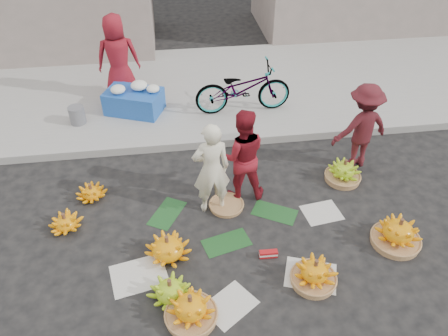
{
  "coord_description": "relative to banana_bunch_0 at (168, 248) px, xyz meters",
  "views": [
    {
      "loc": [
        -0.69,
        -4.29,
        4.58
      ],
      "look_at": [
        -0.03,
        0.59,
        0.7
      ],
      "focal_mm": 35.0,
      "sensor_mm": 36.0,
      "label": 1
    }
  ],
  "objects": [
    {
      "name": "banana_bunch_0",
      "position": [
        0.0,
        0.0,
        0.0
      ],
      "size": [
        0.67,
        0.67,
        0.37
      ],
      "rotation": [
        0.0,
        0.0,
        -0.14
      ],
      "color": "#FFA50C",
      "rests_on": "ground"
    },
    {
      "name": "banana_bunch_2",
      "position": [
        0.23,
        -0.98,
        0.02
      ],
      "size": [
        0.69,
        0.69,
        0.43
      ],
      "rotation": [
        0.0,
        0.0,
        0.38
      ],
      "color": "#A07043",
      "rests_on": "ground"
    },
    {
      "name": "bicycle",
      "position": [
        1.6,
        3.43,
        0.45
      ],
      "size": [
        0.71,
        1.88,
        0.98
      ],
      "primitive_type": "imported",
      "rotation": [
        0.0,
        0.0,
        1.6
      ],
      "color": "gray",
      "rests_on": "sidewalk"
    },
    {
      "name": "banana_bunch_3",
      "position": [
        1.81,
        -0.67,
        0.01
      ],
      "size": [
        0.62,
        0.62,
        0.41
      ],
      "rotation": [
        0.0,
        0.0,
        -0.33
      ],
      "color": "#A07043",
      "rests_on": "ground"
    },
    {
      "name": "curb",
      "position": [
        0.91,
        2.52,
        -0.09
      ],
      "size": [
        40.0,
        0.25,
        0.15
      ],
      "primitive_type": "cube",
      "color": "gray",
      "rests_on": "ground"
    },
    {
      "name": "banana_bunch_5",
      "position": [
        2.88,
        1.23,
        0.0
      ],
      "size": [
        0.56,
        0.56,
        0.4
      ],
      "rotation": [
        0.0,
        0.0,
        0.13
      ],
      "color": "#A07043",
      "rests_on": "ground"
    },
    {
      "name": "banana_bunch_4",
      "position": [
        3.13,
        -0.19,
        0.03
      ],
      "size": [
        0.66,
        0.66,
        0.45
      ],
      "rotation": [
        0.0,
        0.0,
        -0.06
      ],
      "color": "#A07043",
      "rests_on": "ground"
    },
    {
      "name": "vendor_red",
      "position": [
        1.18,
        1.12,
        0.59
      ],
      "size": [
        0.76,
        0.61,
        1.5
      ],
      "primitive_type": "imported",
      "rotation": [
        0.0,
        0.0,
        3.08
      ],
      "color": "maroon",
      "rests_on": "ground"
    },
    {
      "name": "ground",
      "position": [
        0.91,
        0.32,
        -0.16
      ],
      "size": [
        80.0,
        80.0,
        0.0
      ],
      "primitive_type": "plane",
      "color": "black",
      "rests_on": "ground"
    },
    {
      "name": "sidewalk",
      "position": [
        0.91,
        4.62,
        -0.1
      ],
      "size": [
        40.0,
        4.0,
        0.12
      ],
      "primitive_type": "cube",
      "color": "gray",
      "rests_on": "ground"
    },
    {
      "name": "newspaper_scatter",
      "position": [
        0.91,
        -0.48,
        -0.16
      ],
      "size": [
        3.2,
        1.8,
        0.0
      ],
      "primitive_type": null,
      "color": "silver",
      "rests_on": "ground"
    },
    {
      "name": "grey_bucket",
      "position": [
        -1.57,
        3.41,
        0.13
      ],
      "size": [
        0.3,
        0.3,
        0.34
      ],
      "primitive_type": "cylinder",
      "color": "slate",
      "rests_on": "sidewalk"
    },
    {
      "name": "vendor_cream",
      "position": [
        0.69,
        0.86,
        0.58
      ],
      "size": [
        0.58,
        0.41,
        1.49
      ],
      "primitive_type": "imported",
      "rotation": [
        0.0,
        0.0,
        3.24
      ],
      "color": "white",
      "rests_on": "ground"
    },
    {
      "name": "banana_bunch_1",
      "position": [
        0.01,
        -0.66,
        -0.02
      ],
      "size": [
        0.64,
        0.64,
        0.32
      ],
      "rotation": [
        0.0,
        0.0,
        0.34
      ],
      "color": "#7FB519",
      "rests_on": "ground"
    },
    {
      "name": "flower_vendor",
      "position": [
        -0.76,
        4.35,
        0.81
      ],
      "size": [
        0.87,
        0.6,
        1.71
      ],
      "primitive_type": "imported",
      "rotation": [
        0.0,
        0.0,
        3.22
      ],
      "color": "maroon",
      "rests_on": "sidewalk"
    },
    {
      "name": "banana_bunch_6",
      "position": [
        -1.43,
        0.72,
        -0.05
      ],
      "size": [
        0.54,
        0.54,
        0.28
      ],
      "rotation": [
        0.0,
        0.0,
        0.34
      ],
      "color": "#FFA50C",
      "rests_on": "ground"
    },
    {
      "name": "incense_stack",
      "position": [
        1.33,
        -0.2,
        -0.11
      ],
      "size": [
        0.25,
        0.09,
        0.1
      ],
      "primitive_type": "cube",
      "rotation": [
        0.0,
        0.0,
        -0.03
      ],
      "color": "#B01216",
      "rests_on": "ground"
    },
    {
      "name": "banana_bunch_7",
      "position": [
        -1.13,
        1.34,
        -0.05
      ],
      "size": [
        0.51,
        0.51,
        0.27
      ],
      "rotation": [
        0.0,
        0.0,
        -0.4
      ],
      "color": "#FFA50C",
      "rests_on": "ground"
    },
    {
      "name": "banana_leaves",
      "position": [
        0.81,
        0.52,
        -0.16
      ],
      "size": [
        2.0,
        1.0,
        0.0
      ],
      "primitive_type": null,
      "color": "#16431C",
      "rests_on": "ground"
    },
    {
      "name": "basket_spare",
      "position": [
        0.91,
        0.85,
        -0.13
      ],
      "size": [
        0.53,
        0.53,
        0.06
      ],
      "primitive_type": "cylinder",
      "rotation": [
        0.0,
        0.0,
        0.04
      ],
      "color": "#A07043",
      "rests_on": "ground"
    },
    {
      "name": "flower_table",
      "position": [
        -0.5,
        3.69,
        0.21
      ],
      "size": [
        1.22,
        1.0,
        0.61
      ],
      "rotation": [
        0.0,
        0.0,
        -0.38
      ],
      "color": "#1A4EAF",
      "rests_on": "sidewalk"
    },
    {
      "name": "man_striped",
      "position": [
        3.22,
        1.62,
        0.58
      ],
      "size": [
        1.05,
        0.73,
        1.5
      ],
      "primitive_type": "imported",
      "rotation": [
        0.0,
        0.0,
        3.33
      ],
      "color": "maroon",
      "rests_on": "ground"
    }
  ]
}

